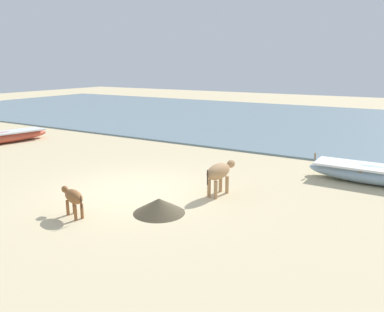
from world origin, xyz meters
name	(u,v)px	position (x,y,z in m)	size (l,w,h in m)	color
ground	(132,192)	(0.00, 0.00, 0.00)	(80.00, 80.00, 0.00)	beige
sea_water	(293,121)	(0.00, 16.65, 0.04)	(60.00, 20.00, 0.08)	slate
fishing_boat_1	(1,137)	(-10.06, 2.41, 0.29)	(1.99, 4.64, 0.73)	#B74733
fishing_boat_2	(372,174)	(6.07, 4.63, 0.31)	(4.03, 1.25, 0.77)	#8CA5B7
cow_adult_tan	(219,172)	(2.35, 1.13, 0.68)	(0.53, 1.46, 0.95)	tan
calf_near_brown	(73,197)	(-0.03, -2.21, 0.50)	(1.06, 0.54, 0.70)	brown
debris_pile_1	(159,206)	(1.68, -0.94, 0.20)	(1.34, 1.34, 0.39)	brown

